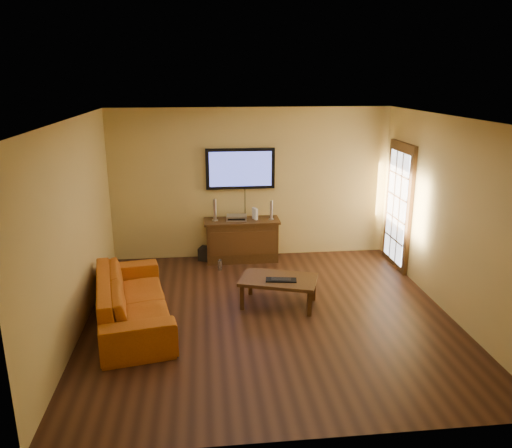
{
  "coord_description": "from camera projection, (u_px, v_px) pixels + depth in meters",
  "views": [
    {
      "loc": [
        -0.87,
        -6.26,
        3.2
      ],
      "look_at": [
        -0.1,
        0.8,
        1.1
      ],
      "focal_mm": 35.0,
      "sensor_mm": 36.0,
      "label": 1
    }
  ],
  "objects": [
    {
      "name": "subwoofer",
      "position": [
        206.0,
        254.0,
        9.05
      ],
      "size": [
        0.3,
        0.3,
        0.23
      ],
      "primitive_type": "cube",
      "rotation": [
        0.0,
        0.0,
        -0.39
      ],
      "color": "black",
      "rests_on": "ground"
    },
    {
      "name": "room_walls",
      "position": [
        264.0,
        188.0,
        7.08
      ],
      "size": [
        5.0,
        5.0,
        5.0
      ],
      "color": "tan",
      "rests_on": "ground"
    },
    {
      "name": "ground_plane",
      "position": [
        269.0,
        315.0,
        6.96
      ],
      "size": [
        5.0,
        5.0,
        0.0
      ],
      "primitive_type": "plane",
      "color": "black",
      "rests_on": "ground"
    },
    {
      "name": "av_receiver",
      "position": [
        237.0,
        218.0,
        8.86
      ],
      "size": [
        0.38,
        0.29,
        0.08
      ],
      "primitive_type": "cube",
      "rotation": [
        0.0,
        0.0,
        -0.1
      ],
      "color": "silver",
      "rests_on": "media_console"
    },
    {
      "name": "bottle",
      "position": [
        220.0,
        265.0,
        8.58
      ],
      "size": [
        0.07,
        0.07,
        0.2
      ],
      "color": "white",
      "rests_on": "ground"
    },
    {
      "name": "television",
      "position": [
        240.0,
        169.0,
        8.82
      ],
      "size": [
        1.22,
        0.08,
        0.72
      ],
      "color": "black",
      "rests_on": "ground"
    },
    {
      "name": "keyboard",
      "position": [
        281.0,
        280.0,
        7.1
      ],
      "size": [
        0.45,
        0.23,
        0.03
      ],
      "color": "black",
      "rests_on": "coffee_table"
    },
    {
      "name": "speaker_right",
      "position": [
        271.0,
        211.0,
        8.84
      ],
      "size": [
        0.1,
        0.1,
        0.35
      ],
      "color": "silver",
      "rests_on": "media_console"
    },
    {
      "name": "media_console",
      "position": [
        242.0,
        240.0,
        8.97
      ],
      "size": [
        1.34,
        0.51,
        0.76
      ],
      "color": "#37200C",
      "rests_on": "ground"
    },
    {
      "name": "sofa",
      "position": [
        132.0,
        291.0,
        6.67
      ],
      "size": [
        1.07,
        2.36,
        0.89
      ],
      "primitive_type": "imported",
      "rotation": [
        0.0,
        0.0,
        1.76
      ],
      "color": "#AC5213",
      "rests_on": "ground"
    },
    {
      "name": "coffee_table",
      "position": [
        279.0,
        282.0,
        7.2
      ],
      "size": [
        1.23,
        0.96,
        0.41
      ],
      "color": "#37200C",
      "rests_on": "ground"
    },
    {
      "name": "speaker_left",
      "position": [
        215.0,
        211.0,
        8.77
      ],
      "size": [
        0.11,
        0.11,
        0.39
      ],
      "color": "silver",
      "rests_on": "media_console"
    },
    {
      "name": "french_door",
      "position": [
        398.0,
        207.0,
        8.54
      ],
      "size": [
        0.07,
        1.02,
        2.22
      ],
      "color": "#37200C",
      "rests_on": "ground"
    },
    {
      "name": "game_console",
      "position": [
        255.0,
        214.0,
        8.87
      ],
      "size": [
        0.09,
        0.15,
        0.21
      ],
      "primitive_type": "cube",
      "rotation": [
        0.0,
        0.0,
        0.38
      ],
      "color": "white",
      "rests_on": "media_console"
    }
  ]
}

